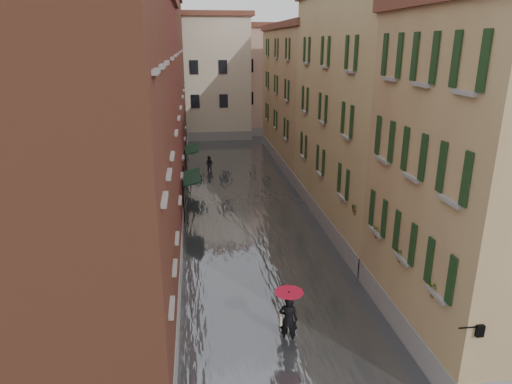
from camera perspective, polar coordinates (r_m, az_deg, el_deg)
ground at (r=19.10m, az=2.98°, el=-14.93°), size 120.00×120.00×0.00m
floodwater at (r=30.66m, az=-1.41°, el=-1.50°), size 10.00×60.00×0.20m
building_left_near at (r=14.79m, az=-22.73°, el=1.34°), size 6.00×8.00×13.00m
building_left_mid at (r=25.36m, az=-16.58°, el=7.96°), size 6.00×14.00×12.50m
building_left_far at (r=40.05m, az=-13.54°, el=12.80°), size 6.00×16.00×14.00m
building_right_near at (r=17.63m, az=27.58°, el=0.68°), size 6.00×8.00×11.50m
building_right_mid at (r=26.96m, az=14.61°, el=9.24°), size 6.00×14.00×13.00m
building_right_far at (r=41.23m, az=6.73°, el=11.56°), size 6.00×16.00×11.50m
building_end_cream at (r=53.85m, az=-7.73°, el=13.86°), size 12.00×9.00×13.00m
building_end_pink at (r=56.61m, az=1.70°, el=13.70°), size 10.00×9.00×12.00m
awning_near at (r=28.40m, az=-8.14°, el=1.74°), size 1.09×3.32×2.80m
awning_far at (r=36.03m, az=-8.10°, el=5.26°), size 1.09×3.24×2.80m
wall_lantern at (r=14.28m, az=26.02°, el=-15.20°), size 0.71×0.22×0.35m
window_planters at (r=18.12m, az=16.48°, el=-5.05°), size 0.59×8.01×0.84m
pedestrian_main at (r=16.88m, az=4.08°, el=-14.67°), size 1.06×1.06×2.06m
pedestrian_far at (r=38.50m, az=-5.82°, el=3.48°), size 0.84×0.75×1.41m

